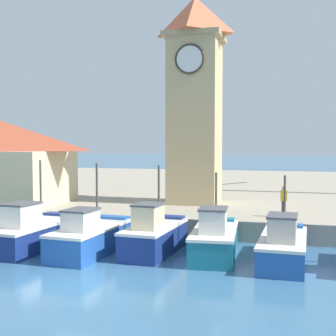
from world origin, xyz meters
name	(u,v)px	position (x,y,z in m)	size (l,w,h in m)	color
ground_plane	(74,285)	(0.00, 0.00, 0.00)	(300.00, 300.00, 0.00)	#386689
quay_wharf	(211,189)	(0.00, 28.31, 0.52)	(120.00, 40.00, 1.04)	#9E937F
fishing_boat_left_inner	(32,232)	(-4.34, 4.49, 0.77)	(2.57, 5.41, 4.08)	navy
fishing_boat_mid_left	(90,237)	(-1.30, 4.22, 0.75)	(2.28, 5.09, 3.99)	#2356A8
fishing_boat_center	(154,235)	(1.38, 5.10, 0.80)	(2.10, 4.64, 3.90)	navy
fishing_boat_mid_right	(215,239)	(4.08, 5.22, 0.77)	(2.19, 4.98, 3.61)	#196B7F
fishing_boat_right_inner	(283,246)	(6.97, 4.86, 0.71)	(2.02, 5.23, 3.55)	#2356A8
clock_tower	(195,95)	(1.28, 14.48, 7.86)	(3.54, 3.54, 14.52)	tan
dock_worker_near_tower	(284,201)	(6.88, 10.24, 1.89)	(0.34, 0.22, 1.62)	#33333D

